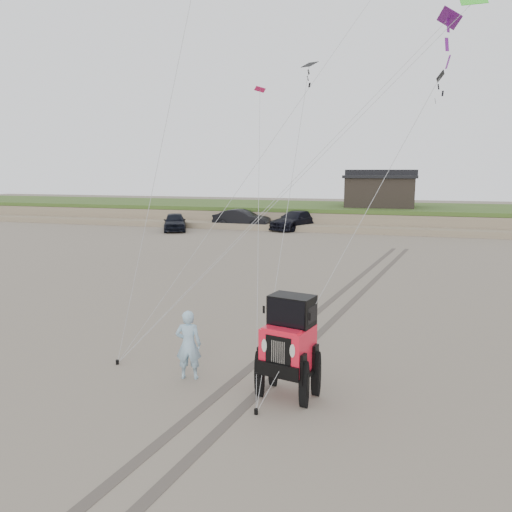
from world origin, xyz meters
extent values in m
plane|color=#6B6054|center=(0.00, 0.00, 0.00)|extent=(160.00, 160.00, 0.00)
cube|color=#7A6B54|center=(0.00, 38.00, 0.70)|extent=(160.00, 12.00, 1.40)
cube|color=#2D4719|center=(0.00, 38.00, 1.55)|extent=(160.00, 12.00, 0.35)
cube|color=#7A6B54|center=(0.00, 31.50, 0.25)|extent=(160.00, 3.50, 0.50)
cube|color=black|center=(2.00, 37.00, 3.03)|extent=(6.00, 5.00, 2.60)
cube|color=black|center=(2.00, 37.00, 4.45)|extent=(6.40, 5.40, 0.25)
cube|color=black|center=(2.00, 37.00, 4.83)|extent=(6.40, 1.20, 0.50)
imported|color=black|center=(-14.20, 27.66, 0.76)|extent=(3.52, 4.79, 1.52)
imported|color=black|center=(-9.37, 30.95, 0.82)|extent=(5.10, 2.06, 1.65)
imported|color=black|center=(-4.69, 31.40, 0.80)|extent=(4.29, 5.91, 1.59)
imported|color=#82B9CA|center=(-0.58, 0.22, 0.85)|extent=(0.70, 0.54, 1.70)
cube|color=#6A167B|center=(5.40, 9.20, 10.17)|extent=(0.81, 1.13, 0.54)
cube|color=#39D425|center=(6.04, 8.03, 10.30)|extent=(0.84, 0.48, 0.34)
cube|color=black|center=(0.95, 7.03, 8.48)|extent=(0.65, 0.63, 0.25)
cube|color=#D61A5A|center=(-1.38, 9.12, 8.10)|extent=(0.47, 0.40, 0.22)
cube|color=black|center=(4.93, 3.34, 7.27)|extent=(0.21, 0.39, 0.25)
cylinder|color=black|center=(-2.73, 0.49, 0.06)|extent=(0.08, 0.08, 0.12)
cylinder|color=black|center=(1.50, -1.06, 0.06)|extent=(0.08, 0.08, 0.12)
cube|color=#4C443D|center=(1.60, 8.00, 0.00)|extent=(4.42, 29.74, 0.01)
cube|color=#4C443D|center=(2.40, 8.00, 0.00)|extent=(4.42, 29.74, 0.01)
camera|label=1|loc=(4.26, -10.27, 4.97)|focal=35.00mm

